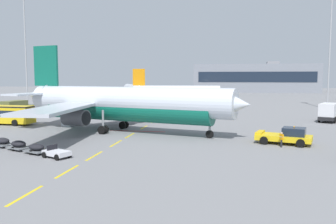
% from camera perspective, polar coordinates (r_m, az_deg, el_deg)
% --- Properties ---
extents(ground, '(400.00, 400.00, 0.00)m').
position_cam_1_polar(ground, '(65.57, 18.28, -1.15)').
color(ground, slate).
extents(apron_paint_markings, '(8.00, 93.70, 0.01)m').
position_cam_1_polar(apron_paint_markings, '(62.84, -1.54, -1.14)').
color(apron_paint_markings, yellow).
rests_on(apron_paint_markings, ground).
extents(airliner_foreground, '(34.46, 33.59, 12.20)m').
position_cam_1_polar(airliner_foreground, '(47.99, -7.48, 1.44)').
color(airliner_foreground, silver).
rests_on(airliner_foreground, ground).
extents(pushback_tug, '(6.53, 4.36, 2.08)m').
position_cam_1_polar(pushback_tug, '(41.38, 18.75, -3.74)').
color(pushback_tug, yellow).
rests_on(pushback_tug, ground).
extents(airliner_mid_left, '(28.63, 28.29, 10.03)m').
position_cam_1_polar(airliner_mid_left, '(102.93, 1.32, 3.32)').
color(airliner_mid_left, white).
rests_on(airliner_mid_left, ground).
extents(airliner_far_center, '(25.25, 26.52, 9.65)m').
position_cam_1_polar(airliner_far_center, '(132.90, -5.94, 3.77)').
color(airliner_far_center, silver).
rests_on(airliner_far_center, ground).
extents(catering_truck, '(5.12, 7.36, 3.14)m').
position_cam_1_polar(catering_truck, '(65.02, 24.96, 0.01)').
color(catering_truck, black).
rests_on(catering_truck, ground).
extents(ground_power_truck, '(3.52, 7.29, 3.14)m').
position_cam_1_polar(ground_power_truck, '(71.67, -23.48, 0.55)').
color(ground_power_truck, black).
rests_on(ground_power_truck, ground).
extents(baggage_train, '(11.17, 6.12, 1.14)m').
position_cam_1_polar(baggage_train, '(37.86, -22.04, -5.28)').
color(baggage_train, silver).
rests_on(baggage_train, ground).
extents(ground_crew_worker, '(0.42, 0.63, 1.63)m').
position_cam_1_polar(ground_crew_worker, '(39.29, 18.11, -4.18)').
color(ground_crew_worker, '#232328').
rests_on(ground_crew_worker, ground).
extents(uld_cargo_container, '(1.80, 1.76, 1.60)m').
position_cam_1_polar(uld_cargo_container, '(55.46, -15.96, -1.44)').
color(uld_cargo_container, '#B7BCC6').
rests_on(uld_cargo_container, ground).
extents(apron_light_mast_near, '(1.80, 1.80, 28.34)m').
position_cam_1_polar(apron_light_mast_near, '(97.22, -22.38, 11.09)').
color(apron_light_mast_near, slate).
rests_on(apron_light_mast_near, ground).
extents(apron_light_mast_far, '(1.80, 1.80, 29.17)m').
position_cam_1_polar(apron_light_mast_far, '(90.40, 25.09, 11.71)').
color(apron_light_mast_far, slate).
rests_on(apron_light_mast_far, ground).
extents(terminal_satellite, '(61.08, 27.11, 15.72)m').
position_cam_1_polar(terminal_satellite, '(188.39, 13.97, 5.38)').
color(terminal_satellite, gray).
rests_on(terminal_satellite, ground).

